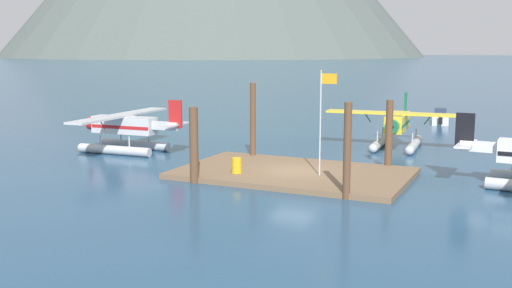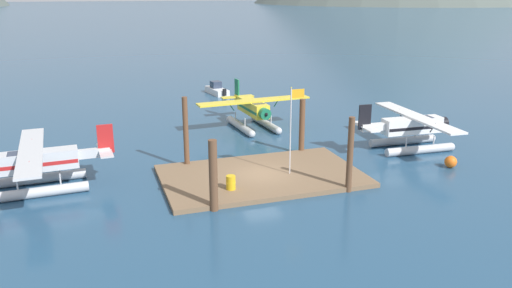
{
  "view_description": "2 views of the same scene",
  "coord_description": "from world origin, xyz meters",
  "px_view_note": "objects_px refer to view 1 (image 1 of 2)",
  "views": [
    {
      "loc": [
        12.31,
        -31.63,
        7.37
      ],
      "look_at": [
        -2.44,
        0.12,
        1.68
      ],
      "focal_mm": 41.74,
      "sensor_mm": 36.0,
      "label": 1
    },
    {
      "loc": [
        -10.39,
        -29.85,
        12.02
      ],
      "look_at": [
        -0.39,
        0.0,
        2.41
      ],
      "focal_mm": 35.42,
      "sensor_mm": 36.0,
      "label": 2
    }
  ],
  "objects_px": {
    "seaplane_yellow_bow_right": "(397,127)",
    "seaplane_silver_port_fwd": "(124,130)",
    "flagpole": "(323,110)",
    "boat_white_open_north": "(440,118)",
    "fuel_drum": "(237,165)"
  },
  "relations": [
    {
      "from": "seaplane_yellow_bow_right",
      "to": "flagpole",
      "type": "bearing_deg",
      "value": -96.78
    },
    {
      "from": "flagpole",
      "to": "boat_white_open_north",
      "type": "bearing_deg",
      "value": 85.5
    },
    {
      "from": "flagpole",
      "to": "seaplane_silver_port_fwd",
      "type": "bearing_deg",
      "value": 169.29
    },
    {
      "from": "boat_white_open_north",
      "to": "seaplane_yellow_bow_right",
      "type": "bearing_deg",
      "value": -92.74
    },
    {
      "from": "flagpole",
      "to": "boat_white_open_north",
      "type": "height_order",
      "value": "flagpole"
    },
    {
      "from": "fuel_drum",
      "to": "seaplane_silver_port_fwd",
      "type": "height_order",
      "value": "seaplane_silver_port_fwd"
    },
    {
      "from": "seaplane_silver_port_fwd",
      "to": "seaplane_yellow_bow_right",
      "type": "bearing_deg",
      "value": 29.53
    },
    {
      "from": "fuel_drum",
      "to": "seaplane_silver_port_fwd",
      "type": "xyz_separation_m",
      "value": [
        -11.2,
        4.42,
        0.84
      ]
    },
    {
      "from": "fuel_drum",
      "to": "boat_white_open_north",
      "type": "relative_size",
      "value": 0.18
    },
    {
      "from": "boat_white_open_north",
      "to": "seaplane_silver_port_fwd",
      "type": "bearing_deg",
      "value": -124.4
    },
    {
      "from": "fuel_drum",
      "to": "seaplane_silver_port_fwd",
      "type": "distance_m",
      "value": 12.07
    },
    {
      "from": "flagpole",
      "to": "seaplane_yellow_bow_right",
      "type": "height_order",
      "value": "flagpole"
    },
    {
      "from": "seaplane_silver_port_fwd",
      "to": "boat_white_open_north",
      "type": "bearing_deg",
      "value": 55.6
    },
    {
      "from": "seaplane_yellow_bow_right",
      "to": "seaplane_silver_port_fwd",
      "type": "height_order",
      "value": "same"
    },
    {
      "from": "seaplane_yellow_bow_right",
      "to": "seaplane_silver_port_fwd",
      "type": "xyz_separation_m",
      "value": [
        -17.33,
        -9.81,
        0.0
      ]
    }
  ]
}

